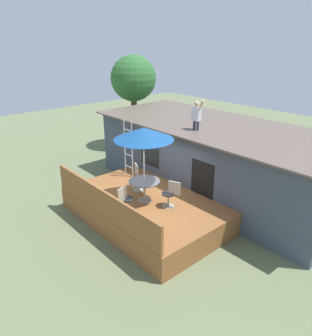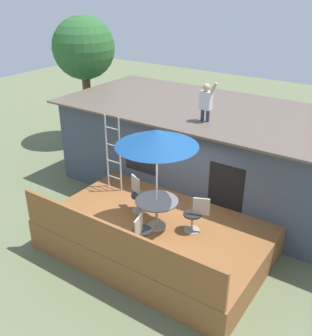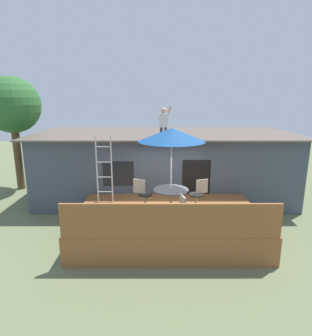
% 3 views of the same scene
% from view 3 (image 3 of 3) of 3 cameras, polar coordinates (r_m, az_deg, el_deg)
% --- Properties ---
extents(ground_plane, '(40.00, 40.00, 0.00)m').
position_cam_3_polar(ground_plane, '(9.15, 2.09, -13.19)').
color(ground_plane, '#66704C').
extents(house, '(10.50, 4.50, 2.77)m').
position_cam_3_polar(house, '(12.07, 1.47, 0.56)').
color(house, '#424C5B').
rests_on(house, ground).
extents(deck, '(5.49, 3.57, 0.80)m').
position_cam_3_polar(deck, '(8.98, 2.11, -10.91)').
color(deck, brown).
rests_on(deck, ground).
extents(deck_railing, '(5.39, 0.08, 0.90)m').
position_cam_3_polar(deck_railing, '(7.05, 2.74, -10.52)').
color(deck_railing, brown).
rests_on(deck_railing, deck).
extents(patio_table, '(1.04, 1.04, 0.74)m').
position_cam_3_polar(patio_table, '(8.47, 2.78, -5.27)').
color(patio_table, '#A59E8C').
rests_on(patio_table, deck).
extents(patio_umbrella, '(1.90, 1.90, 2.54)m').
position_cam_3_polar(patio_umbrella, '(8.07, 2.92, 6.63)').
color(patio_umbrella, silver).
rests_on(patio_umbrella, deck).
extents(step_ladder, '(0.52, 0.04, 2.20)m').
position_cam_3_polar(step_ladder, '(9.37, -10.53, -0.34)').
color(step_ladder, silver).
rests_on(step_ladder, deck).
extents(person_figure, '(0.47, 0.20, 1.11)m').
position_cam_3_polar(person_figure, '(10.63, 1.33, 9.59)').
color(person_figure, '#33384C').
rests_on(person_figure, house).
extents(patio_chair_left, '(0.59, 0.44, 0.92)m').
position_cam_3_polar(patio_chair_left, '(8.87, -2.84, -5.27)').
color(patio_chair_left, '#A59E8C').
rests_on(patio_chair_left, deck).
extents(patio_chair_right, '(0.60, 0.44, 0.92)m').
position_cam_3_polar(patio_chair_right, '(8.95, 8.19, -5.23)').
color(patio_chair_right, '#A59E8C').
rests_on(patio_chair_right, deck).
extents(patio_chair_near, '(0.44, 0.61, 0.92)m').
position_cam_3_polar(patio_chair_near, '(7.64, 4.78, -8.51)').
color(patio_chair_near, '#A59E8C').
rests_on(patio_chair_near, deck).
extents(backyard_tree, '(2.46, 2.46, 5.09)m').
position_cam_3_polar(backyard_tree, '(14.36, -27.05, 10.95)').
color(backyard_tree, brown).
rests_on(backyard_tree, ground).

